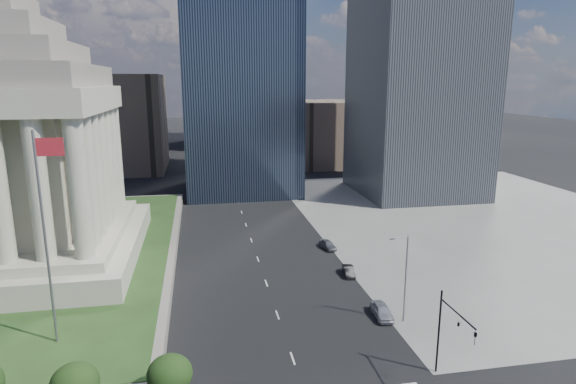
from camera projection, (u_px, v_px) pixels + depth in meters
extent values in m
plane|color=black|center=(232.00, 186.00, 122.79)|extent=(500.00, 500.00, 0.00)
cube|color=slate|center=(486.00, 219.00, 92.69)|extent=(68.00, 90.00, 0.03)
cylinder|color=slate|center=(45.00, 241.00, 43.38)|extent=(0.24, 0.24, 20.00)
cube|color=maroon|center=(49.00, 147.00, 41.69)|extent=(2.40, 0.05, 1.60)
cube|color=black|center=(239.00, 64.00, 111.65)|extent=(26.00, 26.00, 60.00)
cube|color=brown|center=(324.00, 132.00, 155.02)|extent=(20.00, 30.00, 20.00)
cube|color=brown|center=(123.00, 123.00, 143.04)|extent=(24.00, 30.00, 28.00)
cylinder|color=black|center=(439.00, 332.00, 43.17)|extent=(0.18, 0.18, 8.00)
cylinder|color=black|center=(458.00, 313.00, 39.82)|extent=(0.14, 5.50, 0.14)
cube|color=black|center=(475.00, 339.00, 37.36)|extent=(0.30, 0.30, 1.10)
cylinder|color=slate|center=(406.00, 279.00, 52.23)|extent=(0.16, 0.16, 10.00)
cylinder|color=slate|center=(400.00, 237.00, 50.99)|extent=(1.80, 0.12, 0.12)
cube|color=slate|center=(392.00, 239.00, 50.85)|extent=(0.50, 0.22, 0.14)
imported|color=#9B9DA4|center=(382.00, 311.00, 54.09)|extent=(2.07, 4.58, 1.53)
imported|color=black|center=(349.00, 271.00, 65.90)|extent=(1.76, 3.88, 1.23)
imported|color=#57585E|center=(328.00, 245.00, 76.35)|extent=(4.27, 2.30, 1.38)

